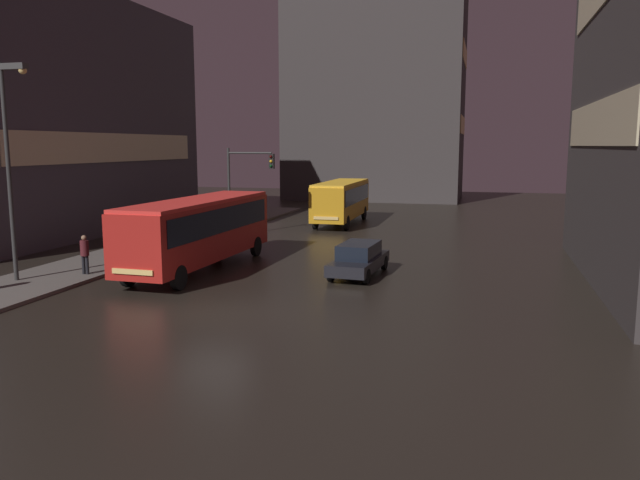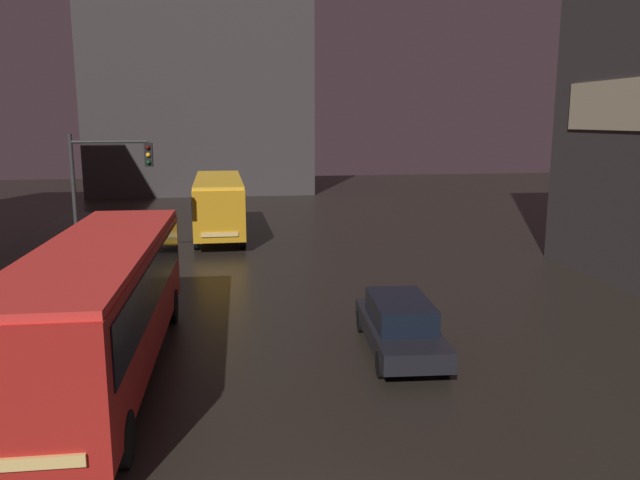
{
  "view_description": "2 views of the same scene",
  "coord_description": "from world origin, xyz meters",
  "px_view_note": "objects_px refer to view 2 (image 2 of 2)",
  "views": [
    {
      "loc": [
        8.84,
        -18.99,
        5.67
      ],
      "look_at": [
        1.41,
        9.02,
        1.26
      ],
      "focal_mm": 35.0,
      "sensor_mm": 36.0,
      "label": 1
    },
    {
      "loc": [
        -0.81,
        -7.65,
        6.02
      ],
      "look_at": [
        1.85,
        10.03,
        2.57
      ],
      "focal_mm": 35.0,
      "sensor_mm": 36.0,
      "label": 2
    }
  ],
  "objects_px": {
    "bus_far": "(219,200)",
    "traffic_light_main": "(103,181)",
    "bus_near": "(101,296)",
    "car_taxi": "(400,324)"
  },
  "relations": [
    {
      "from": "car_taxi",
      "to": "bus_far",
      "type": "bearing_deg",
      "value": -70.76
    },
    {
      "from": "bus_near",
      "to": "car_taxi",
      "type": "relative_size",
      "value": 2.3
    },
    {
      "from": "car_taxi",
      "to": "traffic_light_main",
      "type": "distance_m",
      "value": 13.39
    },
    {
      "from": "bus_far",
      "to": "traffic_light_main",
      "type": "height_order",
      "value": "traffic_light_main"
    },
    {
      "from": "bus_far",
      "to": "traffic_light_main",
      "type": "xyz_separation_m",
      "value": [
        -4.2,
        -8.11,
        1.85
      ]
    },
    {
      "from": "bus_far",
      "to": "traffic_light_main",
      "type": "distance_m",
      "value": 9.32
    },
    {
      "from": "bus_far",
      "to": "traffic_light_main",
      "type": "bearing_deg",
      "value": 61.9
    },
    {
      "from": "bus_near",
      "to": "bus_far",
      "type": "xyz_separation_m",
      "value": [
        2.53,
        18.12,
        -0.11
      ]
    },
    {
      "from": "traffic_light_main",
      "to": "bus_far",
      "type": "bearing_deg",
      "value": 62.59
    },
    {
      "from": "bus_near",
      "to": "car_taxi",
      "type": "height_order",
      "value": "bus_near"
    }
  ]
}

